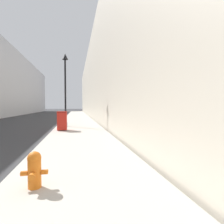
# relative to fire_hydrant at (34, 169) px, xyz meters

# --- Properties ---
(sidewalk_right) EXTENTS (3.30, 60.00, 0.13)m
(sidewalk_right) POSITION_rel_fire_hydrant_xyz_m (0.94, 16.96, -0.42)
(sidewalk_right) COLOR #B7B2A8
(sidewalk_right) RESTS_ON ground
(building_right_stone) EXTENTS (12.00, 60.00, 10.76)m
(building_right_stone) POSITION_rel_fire_hydrant_xyz_m (8.69, 24.96, 4.90)
(building_right_stone) COLOR beige
(building_right_stone) RESTS_ON ground
(fire_hydrant) EXTENTS (0.47, 0.36, 0.68)m
(fire_hydrant) POSITION_rel_fire_hydrant_xyz_m (0.00, 0.00, 0.00)
(fire_hydrant) COLOR orange
(fire_hydrant) RESTS_ON sidewalk_right
(trash_bin) EXTENTS (0.59, 0.60, 1.19)m
(trash_bin) POSITION_rel_fire_hydrant_xyz_m (-0.11, 7.85, 0.25)
(trash_bin) COLOR red
(trash_bin) RESTS_ON sidewalk_right
(lamppost) EXTENTS (0.44, 0.44, 5.44)m
(lamppost) POSITION_rel_fire_hydrant_xyz_m (-0.03, 10.19, 3.23)
(lamppost) COLOR black
(lamppost) RESTS_ON sidewalk_right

